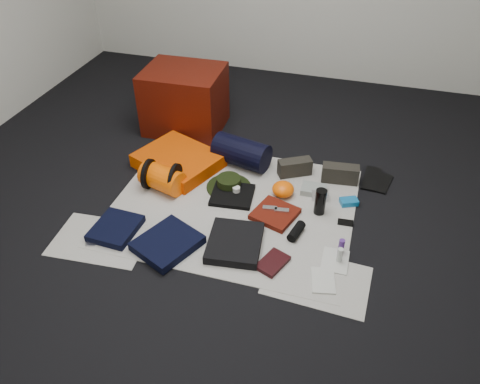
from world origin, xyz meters
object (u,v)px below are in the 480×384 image
(red_cabinet, at_px, (185,100))
(water_bottle, at_px, (320,202))
(sleeping_pad, at_px, (178,160))
(stuff_sack, at_px, (162,178))
(paperback_book, at_px, (273,263))
(compact_camera, at_px, (320,196))
(navy_duffel, at_px, (241,152))

(red_cabinet, distance_m, water_bottle, 1.51)
(red_cabinet, relative_size, water_bottle, 3.35)
(sleeping_pad, relative_size, water_bottle, 3.08)
(sleeping_pad, bearing_deg, red_cabinet, 105.76)
(stuff_sack, xyz_separation_m, paperback_book, (0.91, -0.49, -0.08))
(sleeping_pad, height_order, paperback_book, sleeping_pad)
(water_bottle, height_order, paperback_book, water_bottle)
(compact_camera, bearing_deg, water_bottle, -95.46)
(red_cabinet, xyz_separation_m, water_bottle, (1.26, -0.82, -0.16))
(sleeping_pad, distance_m, navy_duffel, 0.48)
(stuff_sack, height_order, water_bottle, water_bottle)
(water_bottle, bearing_deg, paperback_book, -109.15)
(stuff_sack, relative_size, water_bottle, 1.65)
(stuff_sack, relative_size, paperback_book, 1.55)
(sleeping_pad, xyz_separation_m, compact_camera, (1.08, -0.09, -0.03))
(compact_camera, bearing_deg, paperback_book, -116.10)
(water_bottle, bearing_deg, stuff_sack, -177.41)
(sleeping_pad, bearing_deg, navy_duffel, 19.39)
(red_cabinet, distance_m, navy_duffel, 0.75)
(stuff_sack, bearing_deg, water_bottle, 2.59)
(red_cabinet, height_order, stuff_sack, red_cabinet)
(red_cabinet, xyz_separation_m, paperback_book, (1.07, -1.36, -0.24))
(sleeping_pad, relative_size, compact_camera, 5.00)
(compact_camera, xyz_separation_m, paperback_book, (-0.17, -0.69, -0.01))
(red_cabinet, bearing_deg, compact_camera, -29.81)
(red_cabinet, xyz_separation_m, sleeping_pad, (0.16, -0.58, -0.20))
(compact_camera, relative_size, paperback_book, 0.58)
(water_bottle, xyz_separation_m, paperback_book, (-0.19, -0.54, -0.08))
(sleeping_pad, xyz_separation_m, water_bottle, (1.10, -0.24, 0.04))
(water_bottle, relative_size, compact_camera, 1.62)
(sleeping_pad, height_order, stuff_sack, stuff_sack)
(compact_camera, bearing_deg, stuff_sack, 178.17)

